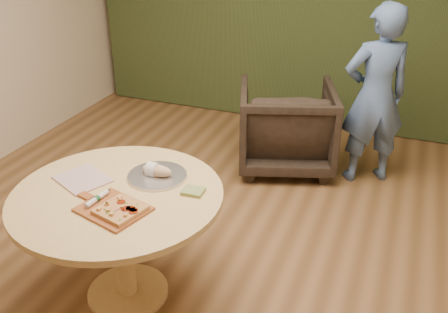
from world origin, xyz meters
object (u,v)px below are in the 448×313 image
pizza_paddle (112,209)px  pedestal_table (119,213)px  armchair (286,123)px  serving_tray (157,176)px  cutlery_roll (97,199)px  bread_roll (156,170)px  flatbread_pizza (120,210)px  person_standing (375,96)px

pizza_paddle → pedestal_table: bearing=129.5°
armchair → serving_tray: bearing=61.0°
pedestal_table → cutlery_roll: size_ratio=6.09×
bread_roll → armchair: (0.34, 1.80, -0.36)m
cutlery_roll → armchair: (0.50, 2.18, -0.35)m
flatbread_pizza → cutlery_roll: flatbread_pizza is taller
armchair → flatbread_pizza: bearing=63.2°
bread_roll → serving_tray: bearing=0.0°
pedestal_table → cutlery_roll: bearing=-106.2°
serving_tray → person_standing: bearing=59.7°
person_standing → cutlery_roll: bearing=32.3°
pizza_paddle → bread_roll: 0.41m
person_standing → bread_roll: bearing=31.0°
pedestal_table → bread_roll: 0.33m
flatbread_pizza → serving_tray: 0.42m
armchair → pizza_paddle: bearing=61.5°
armchair → bread_roll: bearing=60.7°
flatbread_pizza → person_standing: (1.06, 2.25, -0.00)m
pizza_paddle → flatbread_pizza: 0.07m
flatbread_pizza → person_standing: bearing=64.8°
person_standing → pedestal_table: bearing=31.5°
pedestal_table → bread_roll: size_ratio=6.28×
pedestal_table → person_standing: (1.20, 2.08, 0.17)m
pedestal_table → pizza_paddle: bearing=-66.0°
cutlery_roll → flatbread_pizza: bearing=-7.0°
cutlery_roll → armchair: bearing=84.0°
flatbread_pizza → bread_roll: bread_roll is taller
pizza_paddle → flatbread_pizza: (0.06, -0.02, 0.02)m
flatbread_pizza → serving_tray: size_ratio=0.76×
cutlery_roll → bread_roll: (0.16, 0.38, 0.01)m
pedestal_table → bread_roll: bread_roll is taller
flatbread_pizza → serving_tray: flatbread_pizza is taller
bread_roll → person_standing: (1.08, 1.83, -0.02)m
bread_roll → pedestal_table: bearing=-115.7°
pizza_paddle → armchair: size_ratio=0.55×
flatbread_pizza → armchair: size_ratio=0.31×
person_standing → flatbread_pizza: bearing=36.3°
flatbread_pizza → person_standing: 2.49m
pizza_paddle → flatbread_pizza: bearing=1.7°
bread_roll → person_standing: size_ratio=0.12×
pedestal_table → armchair: bearing=77.3°
pedestal_table → flatbread_pizza: (0.14, -0.18, 0.17)m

